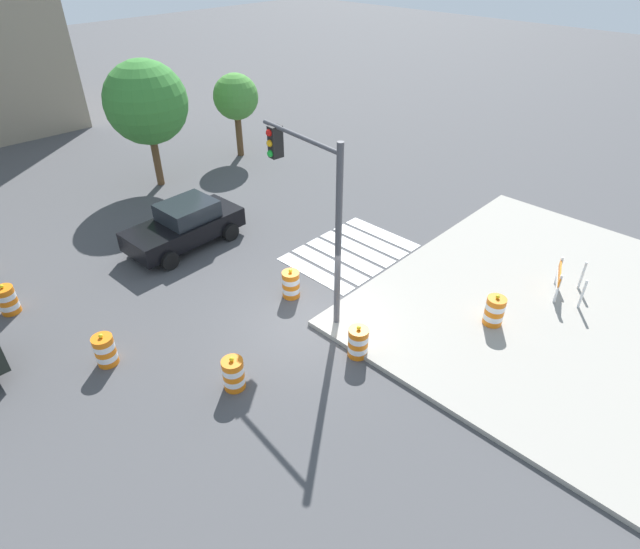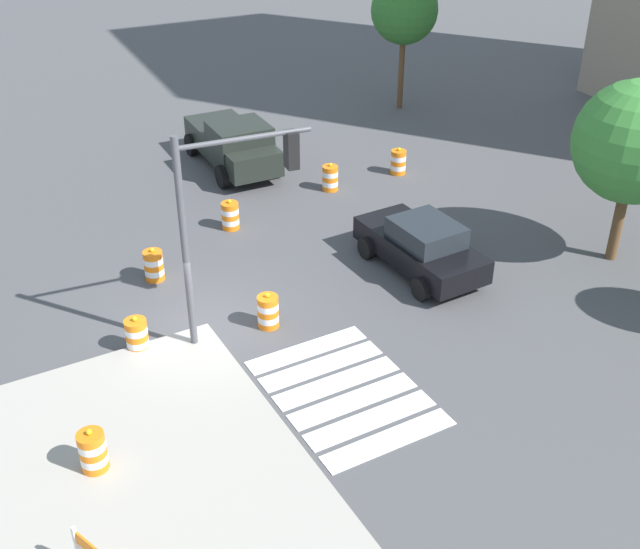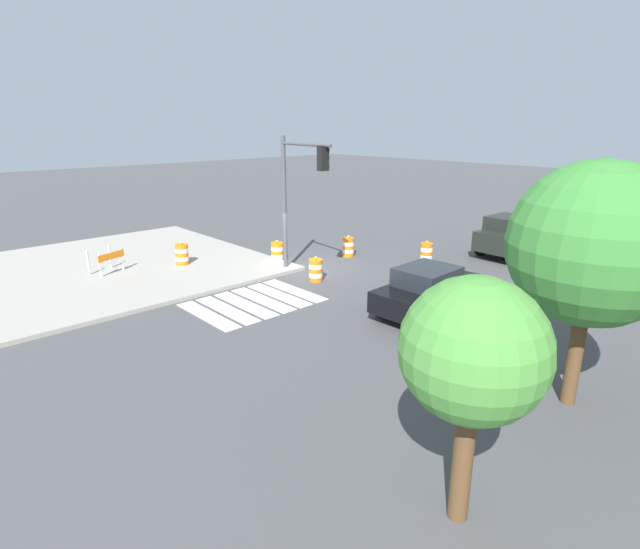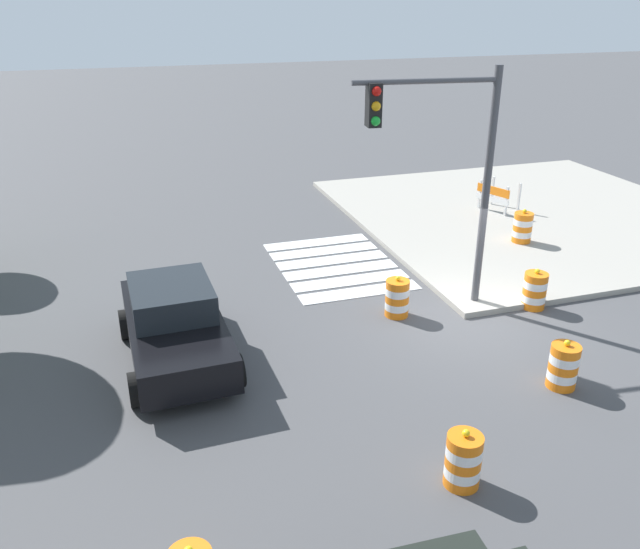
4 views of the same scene
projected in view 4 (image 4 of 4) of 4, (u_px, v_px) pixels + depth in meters
name	position (u px, v px, depth m)	size (l,w,h in m)	color
ground_plane	(464.00, 319.00, 15.15)	(120.00, 120.00, 0.00)	#474749
sidewalk_corner	(533.00, 215.00, 22.03)	(12.00, 12.00, 0.15)	#9E998E
crosswalk_stripes	(336.00, 265.00, 18.13)	(4.35, 3.20, 0.02)	silver
sports_car	(175.00, 324.00, 13.20)	(4.35, 2.23, 1.63)	black
traffic_barrel_near_corner	(463.00, 460.00, 9.90)	(0.56, 0.56, 1.02)	orange
traffic_barrel_median_far	(535.00, 290.00, 15.54)	(0.56, 0.56, 1.02)	orange
traffic_barrel_far_curb	(397.00, 298.00, 15.16)	(0.56, 0.56, 1.02)	orange
traffic_barrel_lane_center	(563.00, 366.00, 12.40)	(0.56, 0.56, 1.02)	orange
traffic_barrel_on_sidewalk	(523.00, 227.00, 19.26)	(0.56, 0.56, 1.02)	orange
construction_barricade	(496.00, 195.00, 21.94)	(1.43, 1.17, 1.00)	silver
traffic_light_pole	(442.00, 149.00, 14.06)	(0.60, 3.28, 5.50)	#4C4C51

